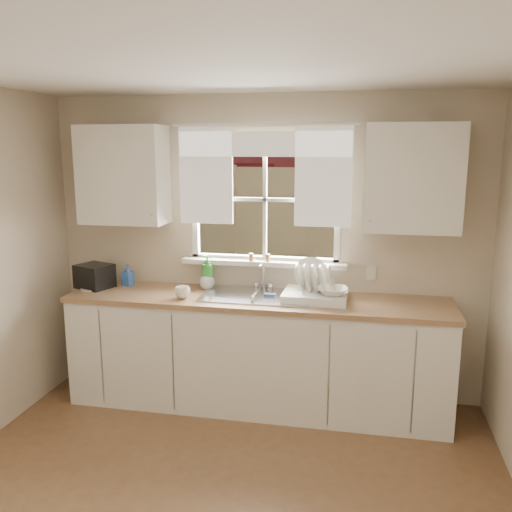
% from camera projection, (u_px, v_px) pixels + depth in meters
% --- Properties ---
extents(room_walls, '(3.62, 4.02, 2.50)m').
position_uv_depth(room_walls, '(184.00, 330.00, 2.54)').
color(room_walls, beige).
rests_on(room_walls, ground).
extents(ceiling, '(3.60, 4.00, 0.02)m').
position_uv_depth(ceiling, '(181.00, 48.00, 2.35)').
color(ceiling, silver).
rests_on(ceiling, room_walls).
extents(window, '(1.38, 0.16, 1.06)m').
position_uv_depth(window, '(264.00, 220.00, 4.47)').
color(window, white).
rests_on(window, room_walls).
extents(curtains, '(1.50, 0.03, 0.81)m').
position_uv_depth(curtains, '(263.00, 165.00, 4.33)').
color(curtains, white).
rests_on(curtains, room_walls).
extents(base_cabinets, '(3.00, 0.62, 0.87)m').
position_uv_depth(base_cabinets, '(257.00, 354.00, 4.37)').
color(base_cabinets, silver).
rests_on(base_cabinets, ground).
extents(countertop, '(3.04, 0.65, 0.04)m').
position_uv_depth(countertop, '(257.00, 300.00, 4.28)').
color(countertop, '#95704A').
rests_on(countertop, base_cabinets).
extents(upper_cabinet_left, '(0.70, 0.33, 0.80)m').
position_uv_depth(upper_cabinet_left, '(123.00, 175.00, 4.45)').
color(upper_cabinet_left, silver).
rests_on(upper_cabinet_left, room_walls).
extents(upper_cabinet_right, '(0.70, 0.33, 0.80)m').
position_uv_depth(upper_cabinet_right, '(413.00, 178.00, 4.01)').
color(upper_cabinet_right, silver).
rests_on(upper_cabinet_right, room_walls).
extents(wall_outlet, '(0.08, 0.01, 0.12)m').
position_uv_depth(wall_outlet, '(371.00, 273.00, 4.37)').
color(wall_outlet, beige).
rests_on(wall_outlet, room_walls).
extents(sill_jars, '(0.18, 0.04, 0.06)m').
position_uv_depth(sill_jars, '(259.00, 257.00, 4.48)').
color(sill_jars, brown).
rests_on(sill_jars, window).
extents(backyard, '(20.00, 10.00, 6.13)m').
position_uv_depth(backyard, '(358.00, 71.00, 10.13)').
color(backyard, '#335421').
rests_on(backyard, ground).
extents(sink, '(0.88, 0.52, 0.40)m').
position_uv_depth(sink, '(258.00, 305.00, 4.32)').
color(sink, '#B7B7BC').
rests_on(sink, countertop).
extents(dish_rack, '(0.50, 0.38, 0.31)m').
position_uv_depth(dish_rack, '(315.00, 291.00, 4.19)').
color(dish_rack, white).
rests_on(dish_rack, countertop).
extents(bowl, '(0.24, 0.24, 0.06)m').
position_uv_depth(bowl, '(333.00, 291.00, 4.11)').
color(bowl, white).
rests_on(bowl, dish_rack).
extents(soap_bottle_a, '(0.13, 0.14, 0.29)m').
position_uv_depth(soap_bottle_a, '(207.00, 271.00, 4.53)').
color(soap_bottle_a, green).
rests_on(soap_bottle_a, countertop).
extents(soap_bottle_b, '(0.10, 0.10, 0.18)m').
position_uv_depth(soap_bottle_b, '(128.00, 275.00, 4.64)').
color(soap_bottle_b, blue).
rests_on(soap_bottle_b, countertop).
extents(soap_bottle_c, '(0.15, 0.15, 0.17)m').
position_uv_depth(soap_bottle_c, '(207.00, 279.00, 4.52)').
color(soap_bottle_c, beige).
rests_on(soap_bottle_c, countertop).
extents(saucer, '(0.18, 0.18, 0.01)m').
position_uv_depth(saucer, '(91.00, 289.00, 4.51)').
color(saucer, silver).
rests_on(saucer, countertop).
extents(cup, '(0.13, 0.13, 0.09)m').
position_uv_depth(cup, '(182.00, 292.00, 4.24)').
color(cup, white).
rests_on(cup, countertop).
extents(black_appliance, '(0.34, 0.32, 0.20)m').
position_uv_depth(black_appliance, '(95.00, 276.00, 4.56)').
color(black_appliance, black).
rests_on(black_appliance, countertop).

